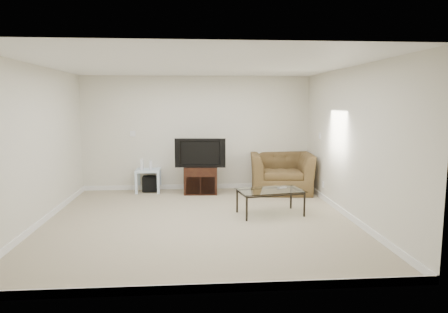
{
  "coord_description": "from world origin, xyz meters",
  "views": [
    {
      "loc": [
        -0.08,
        -6.32,
        1.91
      ],
      "look_at": [
        0.5,
        1.2,
        0.9
      ],
      "focal_mm": 32.0,
      "sensor_mm": 36.0,
      "label": 1
    }
  ],
  "objects": [
    {
      "name": "television",
      "position": [
        0.07,
        2.02,
        0.88
      ],
      "size": [
        1.0,
        0.28,
        0.61
      ],
      "primitive_type": "imported",
      "rotation": [
        0.0,
        0.0,
        -0.09
      ],
      "color": "black",
      "rests_on": "tv_stand"
    },
    {
      "name": "dvd_player",
      "position": [
        0.07,
        2.01,
        0.48
      ],
      "size": [
        0.4,
        0.29,
        0.05
      ],
      "primitive_type": "cube",
      "rotation": [
        0.0,
        0.0,
        -0.05
      ],
      "color": "black",
      "rests_on": "tv_stand"
    },
    {
      "name": "coffee_table",
      "position": [
        1.23,
        0.31,
        0.22
      ],
      "size": [
        1.2,
        0.81,
        0.43
      ],
      "primitive_type": null,
      "rotation": [
        0.0,
        0.0,
        0.18
      ],
      "color": "black",
      "rests_on": "floor"
    },
    {
      "name": "game_case",
      "position": [
        -1.0,
        2.26,
        0.59
      ],
      "size": [
        0.06,
        0.15,
        0.2
      ],
      "primitive_type": "cube",
      "rotation": [
        0.0,
        0.0,
        0.07
      ],
      "color": "silver",
      "rests_on": "side_table"
    },
    {
      "name": "plate_back",
      "position": [
        -1.4,
        2.49,
        1.25
      ],
      "size": [
        0.12,
        0.02,
        0.12
      ],
      "primitive_type": "cube",
      "color": "white",
      "rests_on": "wall_back"
    },
    {
      "name": "floor",
      "position": [
        0.0,
        0.0,
        0.0
      ],
      "size": [
        5.0,
        5.0,
        0.0
      ],
      "primitive_type": "plane",
      "color": "tan",
      "rests_on": "ground"
    },
    {
      "name": "wall_right",
      "position": [
        2.5,
        0.0,
        1.25
      ],
      "size": [
        0.02,
        5.0,
        2.5
      ],
      "primitive_type": "cube",
      "color": "silver",
      "rests_on": "ground"
    },
    {
      "name": "tv_stand",
      "position": [
        0.07,
        2.05,
        0.29
      ],
      "size": [
        0.72,
        0.52,
        0.58
      ],
      "primitive_type": null,
      "rotation": [
        0.0,
        0.0,
        -0.05
      ],
      "color": "black",
      "rests_on": "floor"
    },
    {
      "name": "recliner",
      "position": [
        1.8,
        2.05,
        0.57
      ],
      "size": [
        1.38,
        0.98,
        1.13
      ],
      "primitive_type": "imported",
      "rotation": [
        0.0,
        0.0,
        -0.11
      ],
      "color": "#4D331E",
      "rests_on": "floor"
    },
    {
      "name": "game_console",
      "position": [
        -1.18,
        2.26,
        0.61
      ],
      "size": [
        0.05,
        0.16,
        0.23
      ],
      "primitive_type": "cube",
      "rotation": [
        0.0,
        0.0,
        0.01
      ],
      "color": "white",
      "rests_on": "side_table"
    },
    {
      "name": "wall_back",
      "position": [
        0.0,
        2.5,
        1.25
      ],
      "size": [
        5.0,
        0.02,
        2.5
      ],
      "primitive_type": "cube",
      "color": "silver",
      "rests_on": "ground"
    },
    {
      "name": "plate_right_switch",
      "position": [
        2.49,
        1.6,
        1.25
      ],
      "size": [
        0.02,
        0.09,
        0.13
      ],
      "primitive_type": "cube",
      "color": "white",
      "rests_on": "wall_right"
    },
    {
      "name": "ceiling",
      "position": [
        0.0,
        0.0,
        2.5
      ],
      "size": [
        5.0,
        5.0,
        0.0
      ],
      "primitive_type": "plane",
      "color": "white",
      "rests_on": "ground"
    },
    {
      "name": "remote",
      "position": [
        1.46,
        0.43,
        0.44
      ],
      "size": [
        0.18,
        0.11,
        0.02
      ],
      "primitive_type": "cube",
      "rotation": [
        0.0,
        0.0,
        0.42
      ],
      "color": "#B2B2B7",
      "rests_on": "coffee_table"
    },
    {
      "name": "plate_right_outlet",
      "position": [
        2.49,
        1.3,
        0.3
      ],
      "size": [
        0.02,
        0.08,
        0.12
      ],
      "primitive_type": "cube",
      "color": "white",
      "rests_on": "wall_right"
    },
    {
      "name": "wall_left",
      "position": [
        -2.5,
        0.0,
        1.25
      ],
      "size": [
        0.02,
        5.0,
        2.5
      ],
      "primitive_type": "cube",
      "color": "silver",
      "rests_on": "ground"
    },
    {
      "name": "side_table",
      "position": [
        -1.06,
        2.28,
        0.25
      ],
      "size": [
        0.52,
        0.52,
        0.49
      ],
      "primitive_type": null,
      "rotation": [
        0.0,
        0.0,
        -0.0
      ],
      "color": "#AFC2D2",
      "rests_on": "floor"
    },
    {
      "name": "subwoofer",
      "position": [
        -1.03,
        2.3,
        0.17
      ],
      "size": [
        0.32,
        0.32,
        0.31
      ],
      "primitive_type": "cube",
      "rotation": [
        0.0,
        0.0,
        0.01
      ],
      "color": "black",
      "rests_on": "floor"
    }
  ]
}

